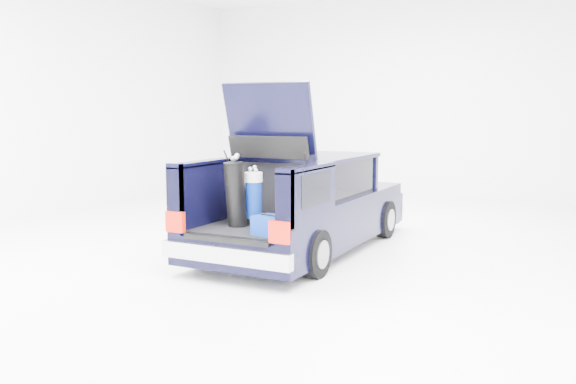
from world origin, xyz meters
The scene contains 6 objects.
ground centered at (0.00, 0.00, 0.00)m, with size 14.00×14.00×0.00m, color white.
car centered at (0.00, 0.11, 0.67)m, with size 1.87×4.65×2.47m.
red_suitcase centered at (0.46, -1.15, 0.87)m, with size 0.36×0.25×0.58m.
black_golf_bag centered at (-0.25, -1.52, 1.03)m, with size 0.36×0.40×0.95m.
blue_golf_bag centered at (-0.09, -1.32, 0.96)m, with size 0.29×0.29×0.79m.
blue_duffel centered at (0.50, -1.84, 0.72)m, with size 0.55×0.42×0.26m.
Camera 1 is at (3.92, -8.20, 2.07)m, focal length 38.00 mm.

